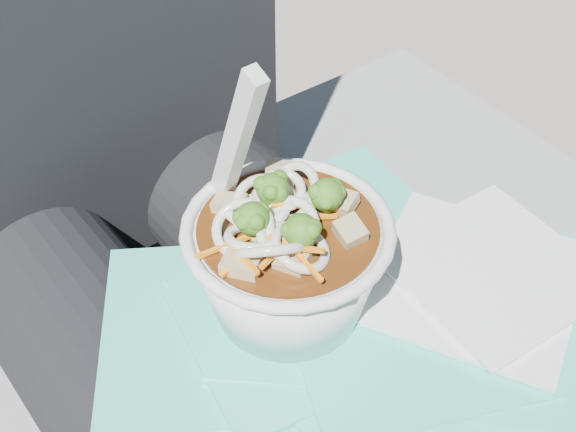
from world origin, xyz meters
TOP-DOWN VIEW (x-y plane):
  - lap at (0.00, 0.00)m, footprint 0.32×0.48m
  - person_body at (-0.00, 0.09)m, footprint 0.34×0.94m
  - plastic_bag at (0.05, -0.03)m, footprint 0.40×0.35m
  - napkins at (0.14, -0.06)m, footprint 0.19×0.19m
  - udon_bowl at (0.02, 0.01)m, footprint 0.17×0.17m

SIDE VIEW (x-z plane):
  - lap at x=0.00m, z-range 0.46..0.60m
  - person_body at x=0.00m, z-range 0.05..1.05m
  - plastic_bag at x=0.05m, z-range 0.60..0.62m
  - napkins at x=0.14m, z-range 0.62..0.63m
  - udon_bowl at x=0.02m, z-range 0.57..0.77m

